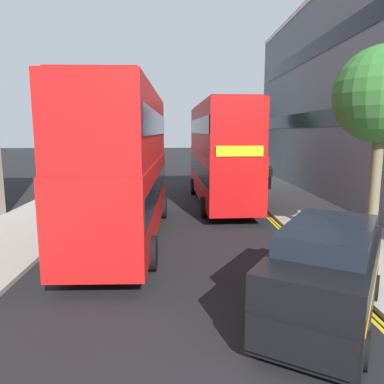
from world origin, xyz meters
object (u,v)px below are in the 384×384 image
at_px(double_decker_bus_away, 125,160).
at_px(double_decker_bus_oncoming, 220,151).
at_px(taxi_minivan, 325,274).
at_px(pedestrian_far, 270,177).

bearing_deg(double_decker_bus_away, double_decker_bus_oncoming, 57.15).
xyz_separation_m(double_decker_bus_away, double_decker_bus_oncoming, (4.35, 6.73, 0.00)).
relative_size(double_decker_bus_oncoming, taxi_minivan, 2.15).
height_order(taxi_minivan, pedestrian_far, taxi_minivan).
relative_size(double_decker_bus_away, taxi_minivan, 2.13).
bearing_deg(double_decker_bus_oncoming, taxi_minivan, -86.41).
distance_m(double_decker_bus_away, taxi_minivan, 8.53).
bearing_deg(taxi_minivan, double_decker_bus_away, 128.55).
relative_size(double_decker_bus_away, double_decker_bus_oncoming, 0.99).
xyz_separation_m(double_decker_bus_away, taxi_minivan, (5.18, -6.49, -1.96)).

